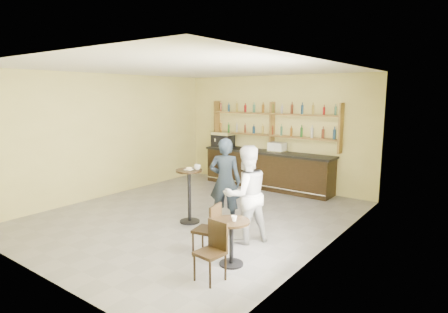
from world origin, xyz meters
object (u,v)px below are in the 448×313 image
Objects in this scene: chair_south at (210,252)px; bar_counter at (267,170)px; cafe_table at (231,243)px; man_main at (225,181)px; pedestal_table at (189,196)px; pastry_case at (277,147)px; chair_west at (206,229)px; patron_second at (246,194)px; espresso_machine at (223,139)px.

bar_counter is at bearing 117.78° from chair_south.
chair_south is at bearing -85.24° from cafe_table.
man_main reaches higher than bar_counter.
pedestal_table is 1.55× the size of cafe_table.
man_main is (0.83, -3.15, 0.37)m from bar_counter.
pastry_case is 5.03m from cafe_table.
pedestal_table is at bearing 149.57° from cafe_table.
patron_second is (0.19, 0.89, 0.44)m from chair_west.
man_main reaches higher than patron_second.
patron_second reaches higher than cafe_table.
pedestal_table is 2.18m from cafe_table.
pedestal_table is (0.19, -3.55, 0.03)m from bar_counter.
pedestal_table is 0.63× the size of man_main.
patron_second reaches higher than pedestal_table.
patron_second is at bearing -48.46° from espresso_machine.
cafe_table is 0.41× the size of patron_second.
chair_west is at bearing -56.14° from espresso_machine.
chair_south is (1.28, -2.10, -0.47)m from man_main.
chair_west is 1.04× the size of chair_south.
pedestal_table reaches higher than bar_counter.
man_main is at bearing -52.64° from espresso_machine.
patron_second is (3.29, -3.70, -0.40)m from espresso_machine.
pedestal_table is 2.57m from chair_south.
patron_second is at bearing 156.82° from chair_west.
pastry_case is 0.26× the size of patron_second.
chair_west is at bearing 18.05° from patron_second.
chair_west is 0.50× the size of patron_second.
bar_counter is 4.09m from patron_second.
espresso_machine is 5.61m from chair_west.
pastry_case is 0.53× the size of chair_south.
chair_south is at bearing -54.94° from espresso_machine.
espresso_machine is 0.74× the size of chair_south.
pedestal_table is 1.27× the size of chair_west.
espresso_machine reaches higher than chair_south.
patron_second reaches higher than espresso_machine.
man_main is 1.04m from patron_second.
cafe_table is at bearing -74.46° from pastry_case.
pedestal_table is 0.82m from man_main.
man_main is 1.01× the size of patron_second.
patron_second is at bearing -74.46° from pastry_case.
bar_counter is 2.18× the size of man_main.
bar_counter is 2.21× the size of patron_second.
chair_south reaches higher than cafe_table.
bar_counter is 3.28m from man_main.
patron_second is (-0.36, 0.94, 0.53)m from cafe_table.
pedestal_table is 1.56m from patron_second.
bar_counter is at bearing 174.91° from pastry_case.
chair_west is (0.68, -1.45, -0.45)m from man_main.
pedestal_table is 1.69m from chair_west.
pedestal_table is at bearing -139.37° from chair_west.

